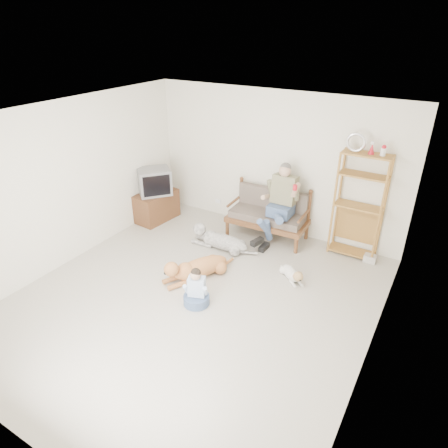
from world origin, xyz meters
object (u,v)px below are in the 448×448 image
Objects in this scene: tv_stand at (156,206)px; etagere at (359,205)px; loveseat at (269,213)px; golden_retriever at (195,268)px.

etagere is at bearing 15.98° from tv_stand.
loveseat is 1.97m from golden_retriever.
loveseat reaches higher than golden_retriever.
tv_stand is at bearing -169.45° from loveseat.
golden_retriever is (1.91, -1.36, -0.13)m from tv_stand.
etagere reaches higher than tv_stand.
loveseat is 0.70× the size of etagere.
etagere is at bearing 72.81° from golden_retriever.
loveseat is at bearing 18.97° from tv_stand.
golden_retriever is (-0.41, -1.90, -0.31)m from loveseat.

